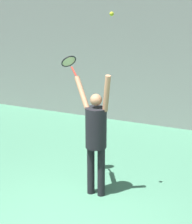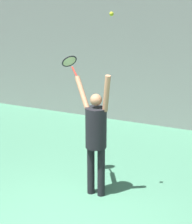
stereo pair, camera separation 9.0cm
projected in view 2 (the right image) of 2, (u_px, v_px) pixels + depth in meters
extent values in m
cube|color=gray|center=(166.00, 30.00, 9.97)|extent=(18.00, 0.10, 5.00)
cylinder|color=black|center=(91.00, 170.00, 7.07)|extent=(0.13, 0.13, 0.89)
cylinder|color=black|center=(101.00, 172.00, 6.99)|extent=(0.13, 0.13, 0.89)
cylinder|color=black|center=(96.00, 128.00, 6.79)|extent=(0.36, 0.36, 0.70)
sphere|color=tan|center=(96.00, 100.00, 6.65)|extent=(0.20, 0.20, 0.20)
cylinder|color=tan|center=(106.00, 94.00, 6.50)|extent=(0.20, 0.19, 0.62)
cylinder|color=tan|center=(82.00, 92.00, 6.88)|extent=(0.43, 0.38, 0.52)
cylinder|color=red|center=(75.00, 72.00, 7.04)|extent=(0.18, 0.14, 0.17)
torus|color=black|center=(69.00, 61.00, 7.15)|extent=(0.32, 0.34, 0.23)
cylinder|color=beige|center=(69.00, 61.00, 7.15)|extent=(0.26, 0.29, 0.19)
sphere|color=#CCDB2D|center=(111.00, 14.00, 6.08)|extent=(0.07, 0.07, 0.07)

